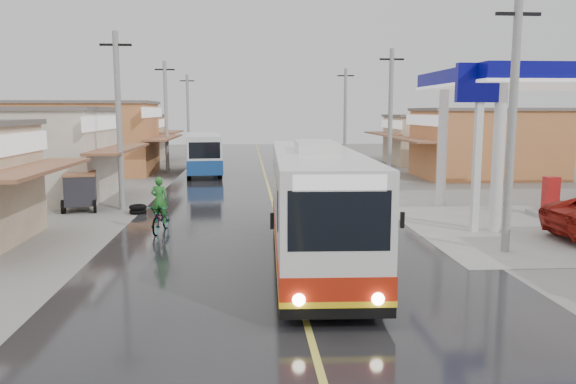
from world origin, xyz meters
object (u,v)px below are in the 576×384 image
Objects in this scene: coach_bus at (315,204)px; cyclist at (161,214)px; tricycle_near at (80,189)px; tyre_stack at (138,209)px; second_bus at (203,153)px.

coach_bus reaches higher than cyclist.
coach_bus is 4.93× the size of tricycle_near.
second_bus is at bearing 83.76° from tyre_stack.
second_bus is at bearing 104.37° from coach_bus.
coach_bus is 24.21m from second_bus.
cyclist is at bearing 142.93° from coach_bus.
coach_bus is 13.45m from tricycle_near.
coach_bus is 10.86m from tyre_stack.
tricycle_near is (-4.45, -14.29, -0.55)m from second_bus.
second_bus is 3.74× the size of tricycle_near.
coach_bus reaches higher than second_bus.
second_bus is 14.97m from tricycle_near.
coach_bus reaches higher than tricycle_near.
coach_bus is at bearing -83.76° from second_bus.
cyclist is 4.35m from tyre_stack.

